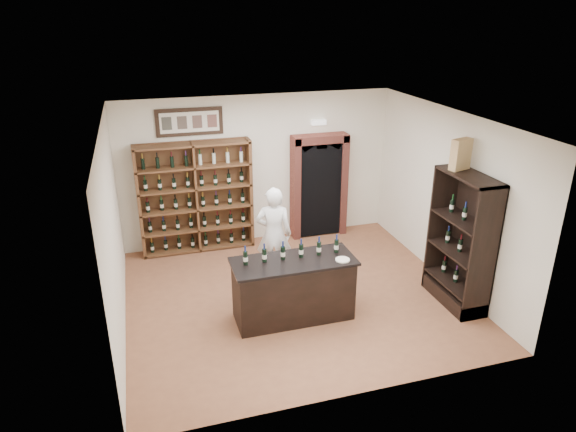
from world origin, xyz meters
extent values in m
plane|color=brown|center=(0.00, 0.00, 0.00)|extent=(5.50, 5.50, 0.00)
plane|color=white|center=(0.00, 0.00, 3.00)|extent=(5.50, 5.50, 0.00)
cube|color=white|center=(0.00, 2.50, 1.50)|extent=(5.50, 0.04, 3.00)
cube|color=white|center=(-2.75, 0.00, 1.50)|extent=(0.04, 5.00, 3.00)
cube|color=white|center=(2.75, 0.00, 1.50)|extent=(0.04, 5.00, 3.00)
cube|color=brown|center=(-1.30, 2.47, 1.10)|extent=(2.20, 0.02, 2.20)
cube|color=brown|center=(-2.37, 2.29, 1.10)|extent=(0.06, 0.38, 2.20)
cube|color=brown|center=(-0.23, 2.29, 1.10)|extent=(0.06, 0.38, 2.20)
cube|color=brown|center=(-1.30, 2.29, 1.10)|extent=(0.04, 0.38, 2.20)
cube|color=brown|center=(-1.30, 2.29, 0.04)|extent=(2.18, 0.38, 0.04)
cube|color=brown|center=(-1.30, 2.29, 0.46)|extent=(2.18, 0.38, 0.04)
cube|color=brown|center=(-1.30, 2.29, 0.89)|extent=(2.18, 0.38, 0.03)
cube|color=brown|center=(-1.30, 2.29, 1.31)|extent=(2.18, 0.38, 0.04)
cube|color=brown|center=(-1.30, 2.29, 1.74)|extent=(2.18, 0.38, 0.04)
cube|color=brown|center=(-1.30, 2.29, 2.16)|extent=(2.18, 0.38, 0.04)
cube|color=black|center=(-1.30, 2.47, 2.55)|extent=(1.25, 0.04, 0.52)
cube|color=black|center=(1.25, 2.34, 1.06)|extent=(0.97, 0.29, 2.05)
cube|color=brown|center=(0.74, 2.32, 1.07)|extent=(0.14, 0.35, 2.15)
cube|color=brown|center=(1.76, 2.32, 1.07)|extent=(0.14, 0.35, 2.15)
cube|color=brown|center=(1.25, 2.32, 2.09)|extent=(1.15, 0.35, 0.16)
cube|color=white|center=(1.25, 2.42, 2.40)|extent=(0.30, 0.10, 0.10)
cube|color=black|center=(-0.20, -0.60, 0.47)|extent=(1.80, 0.70, 0.94)
cube|color=black|center=(-0.20, -0.60, 0.98)|extent=(1.88, 0.78, 0.04)
cylinder|color=black|center=(-0.92, -0.52, 1.10)|extent=(0.07, 0.07, 0.21)
cylinder|color=silver|center=(-0.92, -0.52, 1.09)|extent=(0.07, 0.07, 0.07)
cylinder|color=navy|center=(-0.92, -0.52, 1.25)|extent=(0.03, 0.03, 0.09)
cylinder|color=black|center=(-0.63, -0.52, 1.10)|extent=(0.07, 0.07, 0.21)
cylinder|color=silver|center=(-0.63, -0.52, 1.09)|extent=(0.07, 0.07, 0.07)
cylinder|color=navy|center=(-0.63, -0.52, 1.25)|extent=(0.03, 0.03, 0.09)
cylinder|color=black|center=(-0.34, -0.52, 1.10)|extent=(0.07, 0.07, 0.21)
cylinder|color=silver|center=(-0.34, -0.52, 1.09)|extent=(0.07, 0.07, 0.07)
cylinder|color=navy|center=(-0.34, -0.52, 1.25)|extent=(0.03, 0.03, 0.09)
cylinder|color=black|center=(-0.06, -0.52, 1.10)|extent=(0.07, 0.07, 0.21)
cylinder|color=silver|center=(-0.06, -0.52, 1.09)|extent=(0.07, 0.07, 0.07)
cylinder|color=navy|center=(-0.06, -0.52, 1.25)|extent=(0.03, 0.03, 0.09)
cylinder|color=black|center=(0.23, -0.52, 1.10)|extent=(0.07, 0.07, 0.21)
cylinder|color=silver|center=(0.23, -0.52, 1.09)|extent=(0.07, 0.07, 0.07)
cylinder|color=navy|center=(0.23, -0.52, 1.25)|extent=(0.03, 0.03, 0.09)
cylinder|color=black|center=(0.52, -0.52, 1.10)|extent=(0.07, 0.07, 0.21)
cylinder|color=silver|center=(0.52, -0.52, 1.09)|extent=(0.07, 0.07, 0.07)
cylinder|color=navy|center=(0.52, -0.52, 1.25)|extent=(0.03, 0.03, 0.09)
cube|color=black|center=(2.72, -0.90, 1.10)|extent=(0.02, 1.20, 2.20)
cube|color=black|center=(2.49, -1.48, 1.10)|extent=(0.48, 0.04, 2.20)
cube|color=black|center=(2.49, -0.32, 1.10)|extent=(0.48, 0.04, 2.20)
cube|color=black|center=(2.49, -0.90, 2.18)|extent=(0.48, 1.20, 0.04)
cube|color=black|center=(2.49, -0.90, 0.12)|extent=(0.48, 1.20, 0.24)
cube|color=black|center=(2.49, -0.90, 0.35)|extent=(0.48, 1.16, 0.03)
cube|color=black|center=(2.49, -0.90, 0.90)|extent=(0.48, 1.16, 0.03)
cube|color=black|center=(2.49, -0.90, 1.45)|extent=(0.48, 1.16, 0.03)
imported|color=white|center=(-0.16, 0.69, 0.86)|extent=(0.73, 0.59, 1.73)
cylinder|color=silver|center=(0.51, -0.81, 1.01)|extent=(0.22, 0.22, 0.02)
cube|color=tan|center=(2.48, -0.61, 2.44)|extent=(0.37, 0.23, 0.48)
camera|label=1|loc=(-2.24, -7.20, 4.55)|focal=32.00mm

